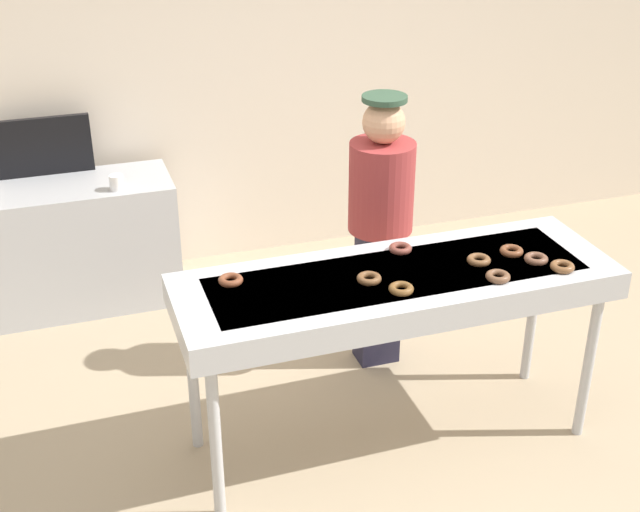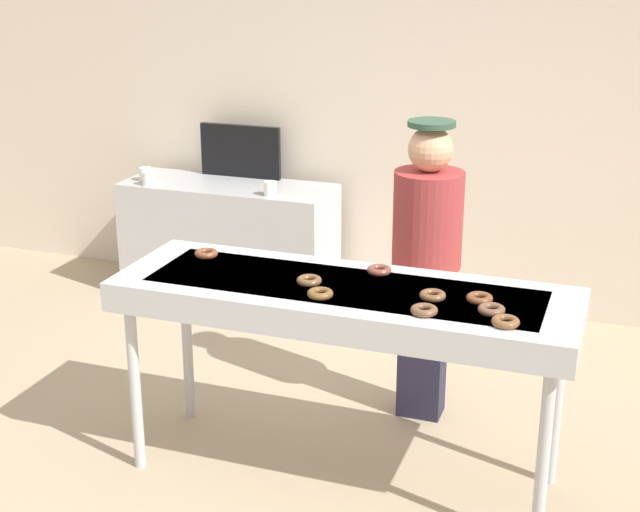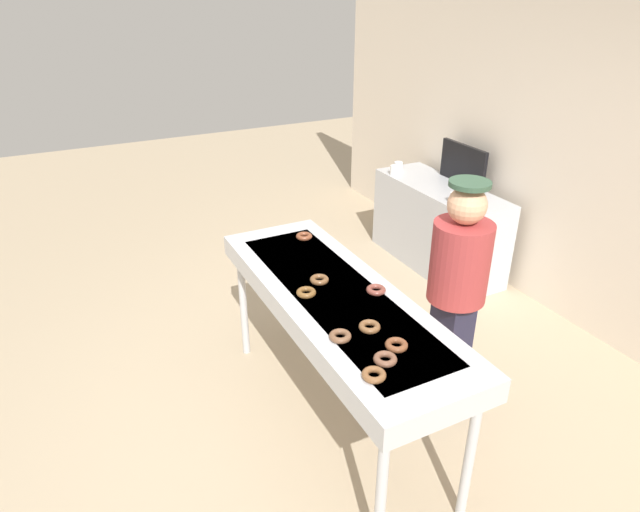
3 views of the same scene
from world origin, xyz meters
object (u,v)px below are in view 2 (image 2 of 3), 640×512
object	(u,v)px
worker_baker	(427,250)
paper_cup_1	(270,189)
chocolate_donut_6	(433,295)
chocolate_donut_7	(206,254)
chocolate_donut_5	(480,298)
chocolate_donut_3	(491,310)
chocolate_donut_1	(379,270)
fryer_conveyor	(343,302)
chocolate_donut_8	(320,294)
prep_counter	(229,241)
chocolate_donut_2	(424,310)
chocolate_donut_4	(309,281)
menu_display	(240,151)
paper_cup_2	(148,179)
paper_cup_0	(145,174)
chocolate_donut_0	(505,322)

from	to	relation	value
worker_baker	paper_cup_1	xyz separation A→B (m)	(-1.35, 1.10, -0.05)
chocolate_donut_6	chocolate_donut_7	distance (m)	1.22
chocolate_donut_6	chocolate_donut_5	bearing A→B (deg)	10.04
chocolate_donut_3	paper_cup_1	distance (m)	2.68
worker_baker	chocolate_donut_5	bearing A→B (deg)	130.26
chocolate_donut_1	chocolate_donut_7	world-z (taller)	same
fryer_conveyor	chocolate_donut_6	size ratio (longest dim) A/B	18.31
chocolate_donut_1	chocolate_donut_7	bearing A→B (deg)	-176.44
chocolate_donut_8	prep_counter	bearing A→B (deg)	124.16
chocolate_donut_2	chocolate_donut_4	bearing A→B (deg)	163.45
menu_display	prep_counter	bearing A→B (deg)	-90.00
chocolate_donut_5	chocolate_donut_6	world-z (taller)	same
chocolate_donut_1	prep_counter	size ratio (longest dim) A/B	0.08
chocolate_donut_2	paper_cup_1	xyz separation A→B (m)	(-1.57, 2.05, -0.11)
paper_cup_2	chocolate_donut_6	bearing A→B (deg)	-36.38
chocolate_donut_2	prep_counter	bearing A→B (deg)	131.50
prep_counter	chocolate_donut_1	bearing A→B (deg)	-47.59
chocolate_donut_6	prep_counter	xyz separation A→B (m)	(-1.97, 2.05, -0.59)
fryer_conveyor	prep_counter	xyz separation A→B (m)	(-1.55, 2.03, -0.49)
chocolate_donut_1	paper_cup_0	xyz separation A→B (m)	(-2.26, 1.70, -0.11)
chocolate_donut_5	paper_cup_0	bearing A→B (deg)	145.56
chocolate_donut_0	chocolate_donut_1	bearing A→B (deg)	147.19
chocolate_donut_6	paper_cup_0	size ratio (longest dim) A/B	1.20
chocolate_donut_2	paper_cup_2	size ratio (longest dim) A/B	1.20
chocolate_donut_7	chocolate_donut_2	bearing A→B (deg)	-16.81
chocolate_donut_0	prep_counter	size ratio (longest dim) A/B	0.08
chocolate_donut_3	chocolate_donut_7	xyz separation A→B (m)	(-1.48, 0.26, 0.00)
chocolate_donut_4	prep_counter	bearing A→B (deg)	123.99
paper_cup_0	paper_cup_1	world-z (taller)	same
chocolate_donut_2	menu_display	distance (m)	3.17
chocolate_donut_4	chocolate_donut_5	size ratio (longest dim) A/B	1.00
chocolate_donut_7	paper_cup_2	size ratio (longest dim) A/B	1.20
chocolate_donut_4	chocolate_donut_8	bearing A→B (deg)	-53.39
fryer_conveyor	worker_baker	bearing A→B (deg)	73.74
chocolate_donut_5	prep_counter	bearing A→B (deg)	137.17
chocolate_donut_1	chocolate_donut_0	bearing A→B (deg)	-32.81
chocolate_donut_1	menu_display	distance (m)	2.64
chocolate_donut_7	chocolate_donut_5	bearing A→B (deg)	-6.00
worker_baker	paper_cup_0	xyz separation A→B (m)	(-2.37, 1.17, -0.05)
worker_baker	paper_cup_2	distance (m)	2.52
chocolate_donut_7	paper_cup_2	distance (m)	2.09
chocolate_donut_1	chocolate_donut_2	bearing A→B (deg)	-52.67
chocolate_donut_2	paper_cup_2	xyz separation A→B (m)	(-2.50, 2.02, -0.11)
chocolate_donut_2	prep_counter	xyz separation A→B (m)	(-1.98, 2.23, -0.59)
paper_cup_0	paper_cup_1	size ratio (longest dim) A/B	1.00
chocolate_donut_1	chocolate_donut_3	world-z (taller)	same
worker_baker	paper_cup_2	bearing A→B (deg)	-13.90
chocolate_donut_7	paper_cup_1	bearing A→B (deg)	101.82
paper_cup_0	paper_cup_1	bearing A→B (deg)	-4.18
paper_cup_2	paper_cup_0	bearing A→B (deg)	128.90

